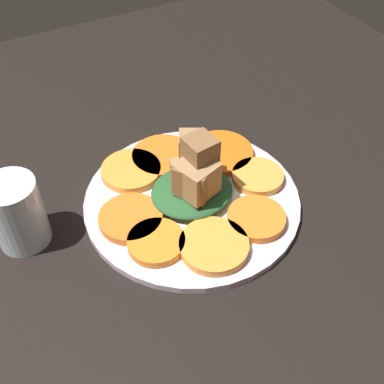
# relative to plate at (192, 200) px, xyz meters

# --- Properties ---
(table_slab) EXTENTS (1.20, 1.20, 0.02)m
(table_slab) POSITION_rel_plate_xyz_m (0.00, 0.00, -0.02)
(table_slab) COLOR black
(table_slab) RESTS_ON ground
(plate) EXTENTS (0.30, 0.30, 0.01)m
(plate) POSITION_rel_plate_xyz_m (0.00, 0.00, 0.00)
(plate) COLOR silver
(plate) RESTS_ON table_slab
(carrot_slice_0) EXTENTS (0.10, 0.10, 0.01)m
(carrot_slice_0) POSITION_rel_plate_xyz_m (0.08, 0.06, 0.01)
(carrot_slice_0) COLOR #D56013
(carrot_slice_0) RESTS_ON plate
(carrot_slice_1) EXTENTS (0.09, 0.09, 0.01)m
(carrot_slice_1) POSITION_rel_plate_xyz_m (0.00, 0.09, 0.01)
(carrot_slice_1) COLOR orange
(carrot_slice_1) RESTS_ON plate
(carrot_slice_2) EXTENTS (0.09, 0.09, 0.01)m
(carrot_slice_2) POSITION_rel_plate_xyz_m (-0.06, 0.09, 0.01)
(carrot_slice_2) COLOR orange
(carrot_slice_2) RESTS_ON plate
(carrot_slice_3) EXTENTS (0.09, 0.09, 0.01)m
(carrot_slice_3) POSITION_rel_plate_xyz_m (-0.09, 0.00, 0.01)
(carrot_slice_3) COLOR orange
(carrot_slice_3) RESTS_ON plate
(carrot_slice_4) EXTENTS (0.07, 0.07, 0.01)m
(carrot_slice_4) POSITION_rel_plate_xyz_m (-0.08, -0.05, 0.01)
(carrot_slice_4) COLOR orange
(carrot_slice_4) RESTS_ON plate
(carrot_slice_5) EXTENTS (0.09, 0.09, 0.01)m
(carrot_slice_5) POSITION_rel_plate_xyz_m (-0.02, -0.09, 0.01)
(carrot_slice_5) COLOR orange
(carrot_slice_5) RESTS_ON plate
(carrot_slice_6) EXTENTS (0.08, 0.08, 0.01)m
(carrot_slice_6) POSITION_rel_plate_xyz_m (0.05, -0.08, 0.01)
(carrot_slice_6) COLOR orange
(carrot_slice_6) RESTS_ON plate
(carrot_slice_7) EXTENTS (0.07, 0.07, 0.01)m
(carrot_slice_7) POSITION_rel_plate_xyz_m (0.10, -0.01, 0.01)
(carrot_slice_7) COLOR #F9963A
(carrot_slice_7) RESTS_ON plate
(center_pile) EXTENTS (0.12, 0.10, 0.10)m
(center_pile) POSITION_rel_plate_xyz_m (0.00, -0.00, 0.04)
(center_pile) COLOR #235128
(center_pile) RESTS_ON plate
(fork) EXTENTS (0.19, 0.07, 0.00)m
(fork) POSITION_rel_plate_xyz_m (-0.02, -0.06, 0.01)
(fork) COLOR #B2B2B7
(fork) RESTS_ON plate
(water_glass) EXTENTS (0.07, 0.07, 0.10)m
(water_glass) POSITION_rel_plate_xyz_m (-0.22, 0.05, 0.04)
(water_glass) COLOR silver
(water_glass) RESTS_ON table_slab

